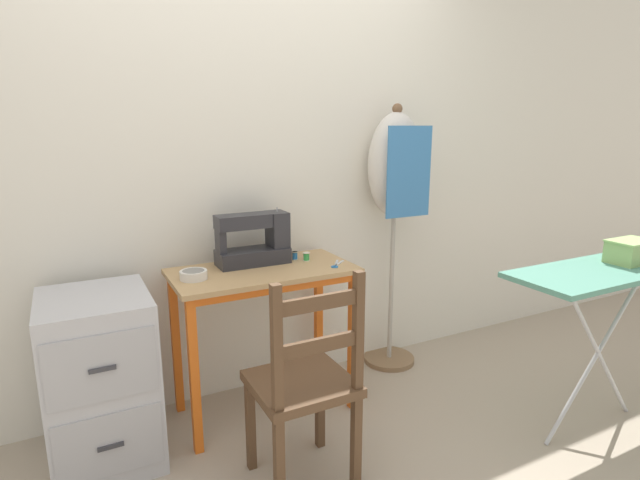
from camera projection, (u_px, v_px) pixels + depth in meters
ground_plane at (284, 431)px, 2.47m from camera, size 14.00×14.00×0.00m
wall_back at (240, 165)px, 2.65m from camera, size 10.00×0.05×2.55m
sewing_table at (264, 294)px, 2.52m from camera, size 0.91×0.47×0.78m
sewing_machine at (256, 240)px, 2.57m from camera, size 0.39×0.16×0.29m
fabric_bowl at (194, 275)px, 2.32m from camera, size 0.13×0.13×0.04m
scissors at (336, 265)px, 2.56m from camera, size 0.12×0.13×0.01m
thread_spool_near_machine at (295, 256)px, 2.67m from camera, size 0.03×0.03×0.04m
thread_spool_mid_table at (306, 257)px, 2.65m from camera, size 0.04×0.04×0.04m
wooden_chair at (305, 386)px, 2.02m from camera, size 0.40×0.38×0.94m
filing_cabinet at (101, 380)px, 2.19m from camera, size 0.45×0.52×0.77m
dress_form at (395, 177)px, 2.94m from camera, size 0.35×0.32×1.60m
ironing_board at (608, 277)px, 2.33m from camera, size 1.04×0.37×0.84m
storage_box at (631, 251)px, 2.39m from camera, size 0.22×0.15×0.11m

